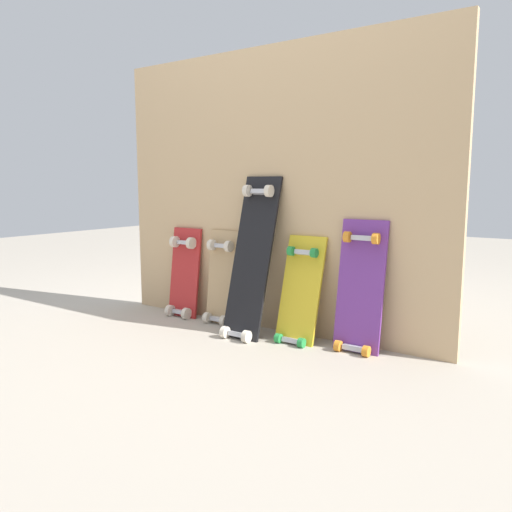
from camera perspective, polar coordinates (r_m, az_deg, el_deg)
name	(u,v)px	position (r m, az deg, el deg)	size (l,w,h in m)	color
ground_plane	(263,330)	(2.84, 0.80, -8.41)	(12.00, 12.00, 0.00)	#A89E8E
plywood_wall_panel	(270,192)	(2.79, 1.64, 7.30)	(2.05, 0.04, 1.54)	tan
skateboard_red	(184,277)	(3.13, -8.15, -2.39)	(0.22, 0.15, 0.60)	#B22626
skateboard_natural	(221,282)	(2.95, -3.93, -3.00)	(0.20, 0.14, 0.61)	tan
skateboard_black	(251,263)	(2.69, -0.60, -0.76)	(0.23, 0.31, 0.92)	black
skateboard_yellow	(300,296)	(2.62, 4.95, -4.59)	(0.22, 0.22, 0.62)	gold
skateboard_purple	(360,293)	(2.50, 11.65, -4.13)	(0.23, 0.17, 0.71)	#6B338C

